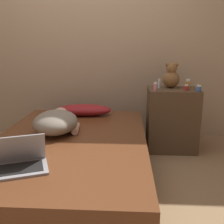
{
  "coord_description": "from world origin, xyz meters",
  "views": [
    {
      "loc": [
        0.49,
        -2.13,
        1.19
      ],
      "look_at": [
        0.35,
        0.26,
        0.57
      ],
      "focal_mm": 42.0,
      "sensor_mm": 36.0,
      "label": 1
    }
  ],
  "objects_px": {
    "laptop": "(21,161)",
    "bottle_blue": "(199,88)",
    "bottle_amber": "(188,84)",
    "bottle_clear": "(159,84)",
    "bottle_pink": "(155,87)",
    "bottle_green": "(155,86)",
    "person_lying": "(57,121)",
    "bottle_red": "(186,88)",
    "pillow": "(84,110)",
    "teddy_bear": "(171,77)"
  },
  "relations": [
    {
      "from": "pillow",
      "to": "bottle_amber",
      "type": "height_order",
      "value": "bottle_amber"
    },
    {
      "from": "teddy_bear",
      "to": "bottle_green",
      "type": "height_order",
      "value": "teddy_bear"
    },
    {
      "from": "pillow",
      "to": "bottle_clear",
      "type": "bearing_deg",
      "value": 2.75
    },
    {
      "from": "bottle_green",
      "to": "bottle_clear",
      "type": "bearing_deg",
      "value": 64.11
    },
    {
      "from": "teddy_bear",
      "to": "bottle_pink",
      "type": "distance_m",
      "value": 0.32
    },
    {
      "from": "bottle_green",
      "to": "bottle_red",
      "type": "xyz_separation_m",
      "value": [
        0.33,
        -0.03,
        -0.01
      ]
    },
    {
      "from": "bottle_red",
      "to": "person_lying",
      "type": "bearing_deg",
      "value": -158.29
    },
    {
      "from": "bottle_pink",
      "to": "laptop",
      "type": "bearing_deg",
      "value": -128.89
    },
    {
      "from": "pillow",
      "to": "bottle_clear",
      "type": "xyz_separation_m",
      "value": [
        0.86,
        0.04,
        0.31
      ]
    },
    {
      "from": "bottle_pink",
      "to": "bottle_blue",
      "type": "height_order",
      "value": "bottle_pink"
    },
    {
      "from": "bottle_clear",
      "to": "bottle_green",
      "type": "bearing_deg",
      "value": -115.89
    },
    {
      "from": "pillow",
      "to": "bottle_blue",
      "type": "xyz_separation_m",
      "value": [
        1.25,
        -0.15,
        0.29
      ]
    },
    {
      "from": "pillow",
      "to": "bottle_pink",
      "type": "height_order",
      "value": "bottle_pink"
    },
    {
      "from": "person_lying",
      "to": "teddy_bear",
      "type": "bearing_deg",
      "value": 24.9
    },
    {
      "from": "bottle_blue",
      "to": "bottle_amber",
      "type": "bearing_deg",
      "value": 112.5
    },
    {
      "from": "laptop",
      "to": "bottle_pink",
      "type": "xyz_separation_m",
      "value": [
        0.99,
        1.23,
        0.31
      ]
    },
    {
      "from": "bottle_green",
      "to": "bottle_red",
      "type": "height_order",
      "value": "bottle_green"
    },
    {
      "from": "bottle_green",
      "to": "bottle_clear",
      "type": "xyz_separation_m",
      "value": [
        0.05,
        0.11,
        0.01
      ]
    },
    {
      "from": "bottle_amber",
      "to": "laptop",
      "type": "bearing_deg",
      "value": -134.46
    },
    {
      "from": "laptop",
      "to": "bottle_red",
      "type": "bearing_deg",
      "value": 22.48
    },
    {
      "from": "laptop",
      "to": "bottle_blue",
      "type": "distance_m",
      "value": 1.92
    },
    {
      "from": "laptop",
      "to": "bottle_green",
      "type": "bearing_deg",
      "value": 31.06
    },
    {
      "from": "person_lying",
      "to": "bottle_red",
      "type": "height_order",
      "value": "bottle_red"
    },
    {
      "from": "bottle_pink",
      "to": "person_lying",
      "type": "bearing_deg",
      "value": -154.05
    },
    {
      "from": "person_lying",
      "to": "bottle_green",
      "type": "height_order",
      "value": "bottle_green"
    },
    {
      "from": "bottle_amber",
      "to": "bottle_pink",
      "type": "xyz_separation_m",
      "value": [
        -0.38,
        -0.17,
        -0.0
      ]
    },
    {
      "from": "pillow",
      "to": "bottle_green",
      "type": "height_order",
      "value": "bottle_green"
    },
    {
      "from": "person_lying",
      "to": "teddy_bear",
      "type": "height_order",
      "value": "teddy_bear"
    },
    {
      "from": "pillow",
      "to": "person_lying",
      "type": "height_order",
      "value": "person_lying"
    },
    {
      "from": "bottle_blue",
      "to": "bottle_green",
      "type": "bearing_deg",
      "value": 168.94
    },
    {
      "from": "bottle_amber",
      "to": "bottle_blue",
      "type": "xyz_separation_m",
      "value": [
        0.07,
        -0.18,
        -0.02
      ]
    },
    {
      "from": "laptop",
      "to": "bottle_red",
      "type": "height_order",
      "value": "bottle_red"
    },
    {
      "from": "bottle_green",
      "to": "bottle_blue",
      "type": "distance_m",
      "value": 0.45
    },
    {
      "from": "person_lying",
      "to": "bottle_blue",
      "type": "relative_size",
      "value": 10.36
    },
    {
      "from": "bottle_amber",
      "to": "pillow",
      "type": "bearing_deg",
      "value": -178.66
    },
    {
      "from": "person_lying",
      "to": "laptop",
      "type": "relative_size",
      "value": 1.72
    },
    {
      "from": "bottle_clear",
      "to": "pillow",
      "type": "bearing_deg",
      "value": -177.25
    },
    {
      "from": "bottle_green",
      "to": "bottle_blue",
      "type": "relative_size",
      "value": 1.14
    },
    {
      "from": "laptop",
      "to": "bottle_pink",
      "type": "distance_m",
      "value": 1.61
    },
    {
      "from": "bottle_pink",
      "to": "bottle_red",
      "type": "xyz_separation_m",
      "value": [
        0.34,
        0.05,
        -0.02
      ]
    },
    {
      "from": "person_lying",
      "to": "bottle_clear",
      "type": "bearing_deg",
      "value": 26.35
    },
    {
      "from": "bottle_green",
      "to": "bottle_amber",
      "type": "bearing_deg",
      "value": 14.08
    },
    {
      "from": "bottle_amber",
      "to": "bottle_clear",
      "type": "distance_m",
      "value": 0.32
    },
    {
      "from": "teddy_bear",
      "to": "bottle_red",
      "type": "distance_m",
      "value": 0.25
    },
    {
      "from": "person_lying",
      "to": "laptop",
      "type": "height_order",
      "value": "laptop"
    },
    {
      "from": "laptop",
      "to": "bottle_green",
      "type": "xyz_separation_m",
      "value": [
        1.01,
        1.31,
        0.3
      ]
    },
    {
      "from": "bottle_red",
      "to": "laptop",
      "type": "bearing_deg",
      "value": -136.12
    },
    {
      "from": "teddy_bear",
      "to": "bottle_amber",
      "type": "relative_size",
      "value": 2.74
    },
    {
      "from": "laptop",
      "to": "bottle_green",
      "type": "relative_size",
      "value": 5.27
    },
    {
      "from": "bottle_blue",
      "to": "bottle_clear",
      "type": "bearing_deg",
      "value": 153.79
    }
  ]
}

